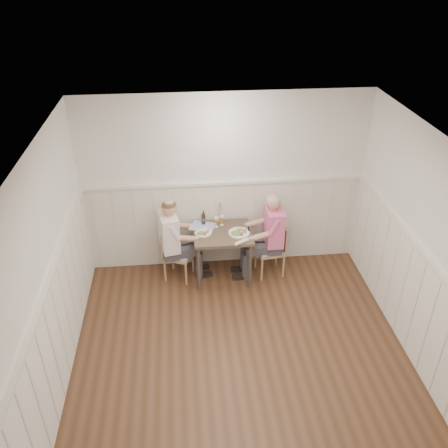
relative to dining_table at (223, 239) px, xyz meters
name	(u,v)px	position (x,y,z in m)	size (l,w,h in m)	color
ground_plane	(244,372)	(0.07, -1.84, -0.64)	(4.50, 4.50, 0.00)	#482E1B
room_shell	(247,264)	(0.07, -1.84, 0.88)	(4.04, 4.54, 2.60)	white
wainscot	(238,287)	(0.07, -1.15, 0.05)	(4.00, 4.49, 1.34)	beige
dining_table	(223,239)	(0.00, 0.00, 0.00)	(0.81, 0.70, 0.75)	#4A3F33
chair_right	(273,247)	(0.74, 0.02, -0.20)	(0.43, 0.43, 0.81)	#9F875C
chair_left	(175,251)	(-0.68, 0.06, -0.21)	(0.48, 0.48, 0.79)	#9F875C
man_in_pink	(270,241)	(0.68, -0.01, -0.09)	(0.61, 0.42, 1.32)	#3F3F47
diner_cream	(173,247)	(-0.70, 0.01, -0.09)	(0.66, 0.48, 1.31)	#3F3F47
plate_man	(238,232)	(0.22, -0.07, 0.13)	(0.30, 0.30, 0.08)	white
plate_diner	(203,233)	(-0.28, -0.02, 0.13)	(0.23, 0.23, 0.06)	white
beer_glass_a	(222,219)	(0.01, 0.19, 0.21)	(0.06, 0.06, 0.15)	silver
beer_glass_b	(216,221)	(-0.07, 0.15, 0.21)	(0.06, 0.06, 0.16)	silver
beer_bottle	(204,218)	(-0.25, 0.25, 0.20)	(0.06, 0.06, 0.21)	#312012
rolled_napkin	(242,242)	(0.23, -0.31, 0.13)	(0.22, 0.16, 0.05)	white
grass_vase	(219,212)	(-0.02, 0.30, 0.26)	(0.04, 0.04, 0.34)	silver
gingham_mat	(203,226)	(-0.27, 0.18, 0.11)	(0.41, 0.37, 0.01)	#707FC4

